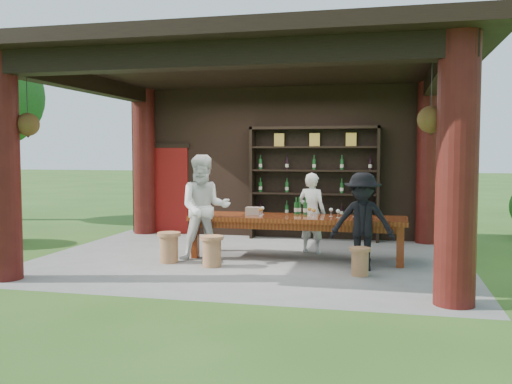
% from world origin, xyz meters
% --- Properties ---
extents(ground, '(90.00, 90.00, 0.00)m').
position_xyz_m(ground, '(0.00, 0.00, 0.00)').
color(ground, '#2D5119').
rests_on(ground, ground).
extents(pavilion, '(7.50, 6.00, 3.60)m').
position_xyz_m(pavilion, '(-0.01, 0.43, 2.13)').
color(pavilion, slate).
rests_on(pavilion, ground).
extents(wine_shelf, '(2.75, 0.42, 2.42)m').
position_xyz_m(wine_shelf, '(0.79, 2.45, 1.21)').
color(wine_shelf, black).
rests_on(wine_shelf, ground).
extents(tasting_table, '(3.78, 1.01, 0.75)m').
position_xyz_m(tasting_table, '(0.79, 0.21, 0.64)').
color(tasting_table, '#61200D').
rests_on(tasting_table, ground).
extents(stool_near_left, '(0.39, 0.39, 0.51)m').
position_xyz_m(stool_near_left, '(-0.46, -0.83, 0.27)').
color(stool_near_left, '#985F3C').
rests_on(stool_near_left, ground).
extents(stool_near_right, '(0.33, 0.33, 0.43)m').
position_xyz_m(stool_near_right, '(1.94, -0.98, 0.23)').
color(stool_near_right, '#985F3C').
rests_on(stool_near_right, ground).
extents(stool_far_left, '(0.39, 0.39, 0.52)m').
position_xyz_m(stool_far_left, '(-1.27, -0.67, 0.27)').
color(stool_far_left, '#985F3C').
rests_on(stool_far_left, ground).
extents(host, '(0.63, 0.50, 1.49)m').
position_xyz_m(host, '(0.96, 0.83, 0.75)').
color(host, white).
rests_on(host, ground).
extents(guest_woman, '(1.07, 0.95, 1.83)m').
position_xyz_m(guest_woman, '(-0.73, -0.37, 0.92)').
color(guest_woman, silver).
rests_on(guest_woman, ground).
extents(guest_man, '(1.03, 0.62, 1.55)m').
position_xyz_m(guest_man, '(1.95, -0.53, 0.78)').
color(guest_man, black).
rests_on(guest_man, ground).
extents(table_bottles, '(0.25, 0.17, 0.31)m').
position_xyz_m(table_bottles, '(0.79, 0.52, 0.90)').
color(table_bottles, '#194C1E').
rests_on(table_bottles, tasting_table).
extents(table_glasses, '(1.80, 0.34, 0.15)m').
position_xyz_m(table_glasses, '(1.12, 0.22, 0.82)').
color(table_glasses, silver).
rests_on(table_glasses, tasting_table).
extents(napkin_basket, '(0.26, 0.18, 0.14)m').
position_xyz_m(napkin_basket, '(-0.01, 0.23, 0.82)').
color(napkin_basket, '#BF6672').
rests_on(napkin_basket, tasting_table).
extents(shrubs, '(15.86, 8.83, 1.36)m').
position_xyz_m(shrubs, '(3.01, 0.63, 0.55)').
color(shrubs, '#194C14').
rests_on(shrubs, ground).
extents(trees, '(20.64, 10.76, 4.80)m').
position_xyz_m(trees, '(3.44, 1.30, 3.37)').
color(trees, '#3F2819').
rests_on(trees, ground).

